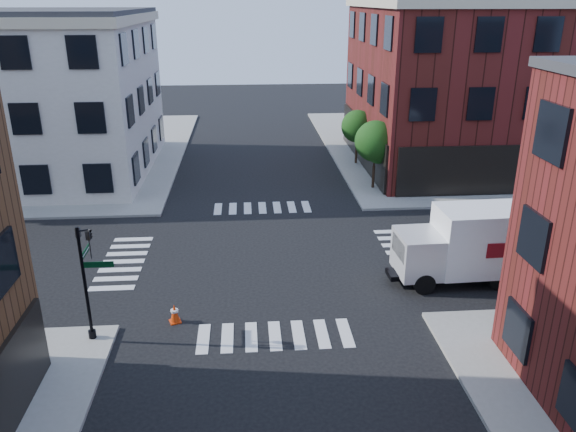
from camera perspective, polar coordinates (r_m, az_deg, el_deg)
The scene contains 8 objects.
ground at distance 27.88m, azimuth -2.13°, elevation -4.18°, with size 120.00×120.00×0.00m, color black.
sidewalk_ne at distance 52.46m, azimuth 20.56°, elevation 6.79°, with size 30.00×30.00×0.15m, color gray.
building_ne at distance 46.78m, azimuth 23.43°, elevation 12.23°, with size 25.00×16.00×12.00m, color #451611.
tree_near at distance 37.20m, azimuth 8.95°, elevation 7.30°, with size 2.69×2.69×4.49m.
tree_far at distance 42.97m, azimuth 7.14°, elevation 8.86°, with size 2.43×2.43×4.07m.
signal_pole at distance 21.41m, azimuth -19.80°, elevation -5.27°, with size 1.29×1.24×4.60m.
box_truck at distance 26.42m, azimuth 19.18°, elevation -2.65°, with size 7.68×2.57×3.44m.
traffic_cone at distance 22.84m, azimuth -11.44°, elevation -9.69°, with size 0.55×0.55×0.79m.
Camera 1 is at (-0.90, -25.17, 11.95)m, focal length 35.00 mm.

